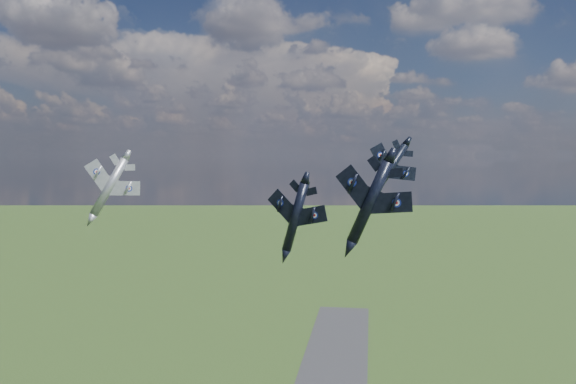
% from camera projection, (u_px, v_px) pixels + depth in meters
% --- Properties ---
extents(jet_lead_navy, '(14.01, 16.45, 5.62)m').
position_uv_depth(jet_lead_navy, '(295.00, 217.00, 81.10)').
color(jet_lead_navy, black).
extents(jet_right_navy, '(11.94, 14.83, 6.40)m').
position_uv_depth(jet_right_navy, '(370.00, 202.00, 62.02)').
color(jet_right_navy, black).
extents(jet_high_navy, '(14.65, 17.24, 8.36)m').
position_uv_depth(jet_high_navy, '(389.00, 170.00, 99.14)').
color(jet_high_navy, black).
extents(jet_left_silver, '(14.73, 16.58, 7.26)m').
position_uv_depth(jet_left_silver, '(109.00, 187.00, 87.85)').
color(jet_left_silver, gray).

